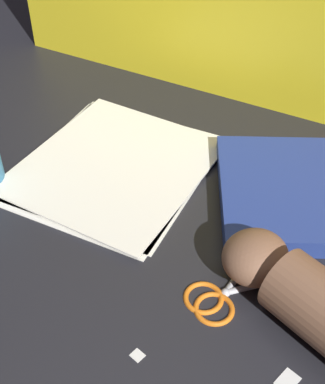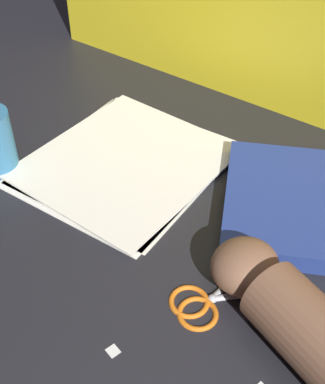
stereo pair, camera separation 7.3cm
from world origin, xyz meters
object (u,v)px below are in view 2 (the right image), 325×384
object	(u,v)px
book_closed	(295,203)
scissors	(206,300)
paper_stack	(126,163)
hand_forearm	(300,322)

from	to	relation	value
book_closed	scissors	xyz separation A→B (m)	(-0.02, -0.22, -0.01)
paper_stack	book_closed	bearing A→B (deg)	11.37
paper_stack	hand_forearm	size ratio (longest dim) A/B	1.16
book_closed	hand_forearm	bearing A→B (deg)	-65.66
scissors	paper_stack	bearing A→B (deg)	147.19
book_closed	hand_forearm	world-z (taller)	hand_forearm
paper_stack	book_closed	size ratio (longest dim) A/B	1.05
paper_stack	scissors	distance (m)	0.30
hand_forearm	paper_stack	bearing A→B (deg)	157.27
scissors	hand_forearm	distance (m)	0.12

